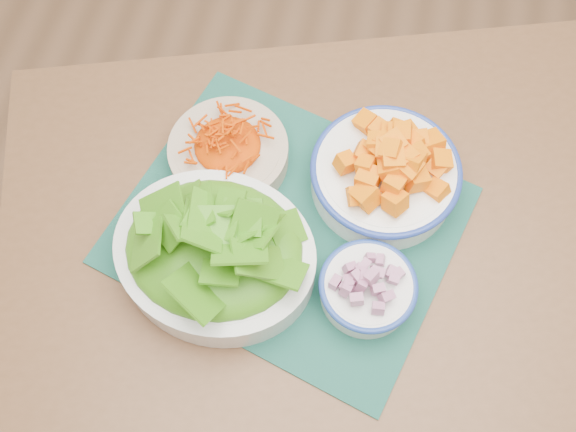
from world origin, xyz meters
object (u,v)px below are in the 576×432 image
object	(u,v)px
table	(344,253)
squash_bowl	(386,168)
placemat	(288,225)
lettuce_bowl	(214,248)
carrot_bowl	(228,149)
onion_bowl	(368,287)

from	to	relation	value
table	squash_bowl	distance (m)	0.19
placemat	lettuce_bowl	xyz separation A→B (m)	(-0.09, -0.09, 0.07)
carrot_bowl	onion_bowl	xyz separation A→B (m)	(0.25, -0.18, 0.00)
carrot_bowl	lettuce_bowl	size ratio (longest dim) A/B	0.71
table	onion_bowl	distance (m)	0.19
lettuce_bowl	onion_bowl	bearing A→B (deg)	7.52
table	placemat	xyz separation A→B (m)	(-0.10, -0.02, 0.11)
carrot_bowl	lettuce_bowl	distance (m)	0.18
squash_bowl	lettuce_bowl	distance (m)	0.29
placemat	lettuce_bowl	bearing A→B (deg)	-119.84
placemat	carrot_bowl	size ratio (longest dim) A/B	2.10
squash_bowl	onion_bowl	size ratio (longest dim) A/B	1.52
carrot_bowl	squash_bowl	size ratio (longest dim) A/B	1.01
carrot_bowl	placemat	bearing A→B (deg)	-38.99
lettuce_bowl	carrot_bowl	bearing A→B (deg)	106.57
table	placemat	bearing A→B (deg)	172.11
table	carrot_bowl	size ratio (longest dim) A/B	5.37
placemat	lettuce_bowl	size ratio (longest dim) A/B	1.49
placemat	squash_bowl	bearing A→B (deg)	52.30
carrot_bowl	squash_bowl	xyz separation A→B (m)	(0.25, 0.00, 0.02)
carrot_bowl	lettuce_bowl	xyz separation A→B (m)	(0.03, -0.18, 0.03)
table	squash_bowl	bearing A→B (deg)	46.41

